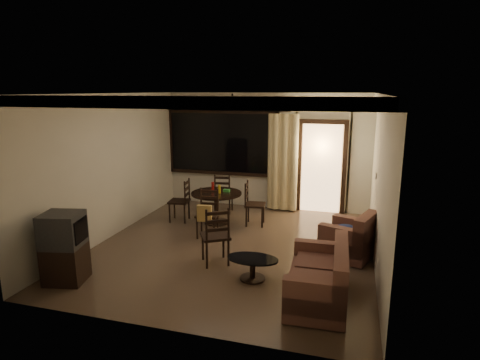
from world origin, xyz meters
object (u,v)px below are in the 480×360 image
(dining_chair_south, at_px, (207,222))
(coffee_table, at_px, (253,265))
(dining_chair_west, at_px, (180,209))
(armchair, at_px, (351,239))
(dining_chair_east, at_px, (255,212))
(side_chair, at_px, (216,246))
(dining_chair_north, at_px, (224,201))
(tv_cabinet, at_px, (64,248))
(dining_table, at_px, (217,199))
(sofa, at_px, (321,280))

(dining_chair_south, relative_size, coffee_table, 1.19)
(dining_chair_west, distance_m, dining_chair_south, 1.20)
(armchair, bearing_deg, coffee_table, -118.77)
(dining_chair_east, distance_m, side_chair, 2.11)
(dining_chair_north, height_order, tv_cabinet, tv_cabinet)
(side_chair, bearing_deg, dining_chair_west, -83.02)
(dining_table, xyz_separation_m, dining_chair_west, (-0.83, -0.10, -0.26))
(dining_chair_south, xyz_separation_m, sofa, (2.39, -1.92, 0.01))
(dining_chair_east, bearing_deg, dining_chair_west, 90.00)
(dining_chair_east, relative_size, dining_chair_north, 1.00)
(dining_chair_south, distance_m, tv_cabinet, 2.78)
(dining_chair_east, height_order, tv_cabinet, tv_cabinet)
(dining_chair_south, xyz_separation_m, side_chair, (0.57, -1.15, -0.00))
(tv_cabinet, bearing_deg, coffee_table, 4.71)
(dining_chair_west, relative_size, sofa, 0.64)
(dining_table, xyz_separation_m, armchair, (2.85, -1.13, -0.21))
(coffee_table, bearing_deg, armchair, 41.72)
(dining_table, height_order, armchair, dining_table)
(sofa, relative_size, side_chair, 1.47)
(dining_chair_north, distance_m, tv_cabinet, 4.21)
(tv_cabinet, bearing_deg, sofa, -5.33)
(armchair, bearing_deg, tv_cabinet, -133.47)
(armchair, relative_size, coffee_table, 1.27)
(dining_chair_east, distance_m, sofa, 3.31)
(armchair, xyz_separation_m, side_chair, (-2.17, -0.88, -0.03))
(side_chair, bearing_deg, coffee_table, 120.31)
(dining_chair_south, relative_size, dining_chair_north, 1.00)
(dining_chair_north, distance_m, sofa, 4.39)
(dining_chair_west, distance_m, coffee_table, 3.22)
(dining_table, xyz_separation_m, side_chair, (0.67, -2.00, -0.24))
(dining_chair_north, bearing_deg, dining_chair_west, 43.24)
(dining_chair_south, height_order, armchair, dining_chair_south)
(dining_table, bearing_deg, sofa, -48.08)
(tv_cabinet, distance_m, sofa, 3.82)
(dining_chair_north, relative_size, sofa, 0.64)
(sofa, height_order, side_chair, side_chair)
(sofa, bearing_deg, dining_chair_south, 139.24)
(dining_table, xyz_separation_m, dining_chair_south, (0.10, -0.85, -0.24))
(dining_chair_east, relative_size, tv_cabinet, 0.88)
(dining_chair_north, xyz_separation_m, coffee_table, (1.51, -3.18, -0.05))
(dining_table, relative_size, side_chair, 1.08)
(dining_table, distance_m, tv_cabinet, 3.49)
(dining_table, xyz_separation_m, sofa, (2.49, -2.77, -0.23))
(dining_table, height_order, dining_chair_east, dining_chair_east)
(dining_table, relative_size, dining_chair_north, 1.16)
(dining_chair_east, xyz_separation_m, side_chair, (-0.15, -2.10, 0.02))
(coffee_table, bearing_deg, side_chair, 151.70)
(dining_chair_south, bearing_deg, coffee_table, -56.49)
(dining_table, distance_m, coffee_table, 2.81)
(dining_chair_west, relative_size, dining_chair_east, 1.00)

